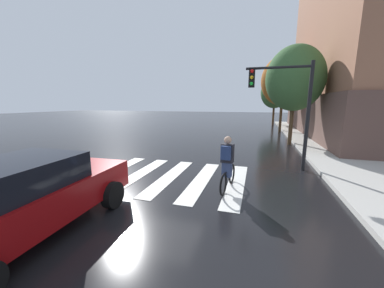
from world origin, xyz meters
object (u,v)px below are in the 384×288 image
Objects in this scene: street_tree_near at (295,79)px; street_tree_mid at (283,81)px; cyclist at (227,164)px; sedan_near at (22,198)px; fire_hydrant at (318,136)px; street_tree_far at (275,92)px; traffic_light_near at (286,98)px.

street_tree_near is 0.89× the size of street_tree_mid.
street_tree_near is at bearing 71.67° from cyclist.
sedan_near reaches higher than fire_hydrant.
street_tree_near reaches higher than street_tree_far.
street_tree_far is (-0.23, 13.08, -0.24)m from street_tree_near.
cyclist is 0.25× the size of street_tree_mid.
traffic_light_near is 5.97m from street_tree_near.
traffic_light_near is (5.38, 6.45, 2.04)m from sedan_near.
sedan_near is at bearing -122.54° from fire_hydrant.
street_tree_far is at bearing 91.99° from street_tree_mid.
cyclist is at bearing -96.94° from street_tree_far.
street_tree_far is at bearing 87.50° from traffic_light_near.
street_tree_near reaches higher than fire_hydrant.
street_tree_far is at bearing 90.99° from street_tree_near.
street_tree_near reaches higher than cyclist.
cyclist is 16.10m from street_tree_mid.
traffic_light_near is at bearing 58.17° from cyclist.
street_tree_far is (-2.04, 12.35, 3.36)m from fire_hydrant.
street_tree_mid is at bearing 71.21° from sedan_near.
traffic_light_near is 0.69× the size of street_tree_near.
cyclist is 9.72m from street_tree_near.
street_tree_near is 6.72m from street_tree_mid.
street_tree_far is at bearing 83.06° from cyclist.
sedan_near is 0.68× the size of street_tree_mid.
cyclist is at bearing -108.33° from street_tree_near.
fire_hydrant is at bearing 21.98° from street_tree_near.
street_tree_near is at bearing -89.96° from street_tree_mid.
street_tree_far reaches higher than cyclist.
cyclist is 0.30× the size of street_tree_far.
fire_hydrant is at bearing 66.17° from traffic_light_near.
street_tree_mid reaches higher than traffic_light_near.
traffic_light_near reaches higher than sedan_near.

